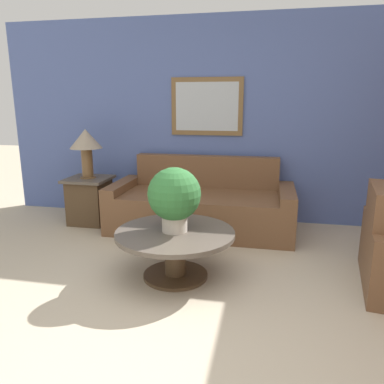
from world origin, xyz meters
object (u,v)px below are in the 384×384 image
couch_main (202,207)px  potted_plant_on_table (174,196)px  side_table (90,200)px  table_lamp (86,143)px  coffee_table (175,244)px

couch_main → potted_plant_on_table: potted_plant_on_table is taller
couch_main → potted_plant_on_table: (-0.00, -1.34, 0.47)m
couch_main → side_table: couch_main is taller
table_lamp → potted_plant_on_table: (1.47, -1.29, -0.29)m
side_table → potted_plant_on_table: potted_plant_on_table is taller
coffee_table → potted_plant_on_table: (-0.00, 0.00, 0.44)m
potted_plant_on_table → table_lamp: bearing=138.6°
coffee_table → table_lamp: 2.09m
coffee_table → side_table: (-1.47, 1.30, -0.01)m
coffee_table → side_table: bearing=138.6°
couch_main → coffee_table: size_ratio=2.08×
table_lamp → side_table: bearing=0.0°
side_table → potted_plant_on_table: bearing=-41.4°
side_table → table_lamp: table_lamp is taller
side_table → table_lamp: (0.00, 0.00, 0.74)m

